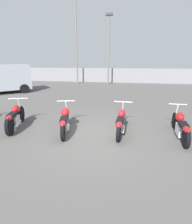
% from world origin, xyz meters
% --- Properties ---
extents(ground_plane, '(60.00, 60.00, 0.00)m').
position_xyz_m(ground_plane, '(0.00, 0.00, 0.00)').
color(ground_plane, '#514F4C').
extents(fence_back, '(40.00, 0.04, 1.62)m').
position_xyz_m(fence_back, '(0.00, 15.10, 0.81)').
color(fence_back, gray).
rests_on(fence_back, ground_plane).
extents(light_pole_left, '(0.70, 0.35, 6.85)m').
position_xyz_m(light_pole_left, '(-0.95, 13.30, 4.09)').
color(light_pole_left, slate).
rests_on(light_pole_left, ground_plane).
extents(light_pole_right, '(0.70, 0.35, 8.57)m').
position_xyz_m(light_pole_right, '(-4.37, 13.44, 4.98)').
color(light_pole_right, slate).
rests_on(light_pole_right, ground_plane).
extents(motorcycle_slot_1, '(0.88, 1.97, 1.03)m').
position_xyz_m(motorcycle_slot_1, '(-2.98, 0.12, 0.44)').
color(motorcycle_slot_1, black).
rests_on(motorcycle_slot_1, ground_plane).
extents(motorcycle_slot_2, '(0.85, 2.15, 0.98)m').
position_xyz_m(motorcycle_slot_2, '(-1.05, 0.17, 0.43)').
color(motorcycle_slot_2, black).
rests_on(motorcycle_slot_2, ground_plane).
extents(motorcycle_slot_3, '(0.70, 2.19, 0.96)m').
position_xyz_m(motorcycle_slot_3, '(0.93, 0.42, 0.41)').
color(motorcycle_slot_3, black).
rests_on(motorcycle_slot_3, ground_plane).
extents(motorcycle_slot_4, '(0.61, 2.19, 0.98)m').
position_xyz_m(motorcycle_slot_4, '(2.88, 0.32, 0.41)').
color(motorcycle_slot_4, black).
rests_on(motorcycle_slot_4, ground_plane).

